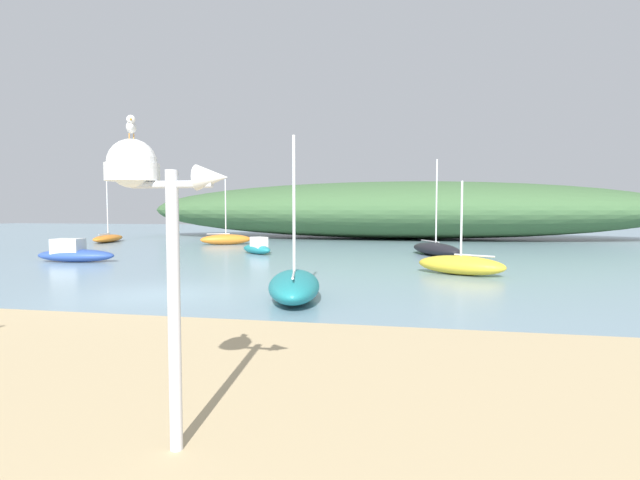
{
  "coord_description": "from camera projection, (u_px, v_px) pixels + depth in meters",
  "views": [
    {
      "loc": [
        7.37,
        -13.19,
        2.48
      ],
      "look_at": [
        3.53,
        5.97,
        1.25
      ],
      "focal_mm": 28.2,
      "sensor_mm": 36.0,
      "label": 1
    }
  ],
  "objects": [
    {
      "name": "motorboat_near_shore",
      "position": [
        74.0,
        253.0,
        23.34
      ],
      "size": [
        3.77,
        1.58,
        1.08
      ],
      "color": "#2D4C9E",
      "rests_on": "ground"
    },
    {
      "name": "distant_hill",
      "position": [
        399.0,
        210.0,
        41.71
      ],
      "size": [
        43.44,
        11.93,
        4.7
      ],
      "primitive_type": "ellipsoid",
      "color": "#3D6038",
      "rests_on": "ground"
    },
    {
      "name": "motorboat_centre_water",
      "position": [
        257.0,
        248.0,
        27.39
      ],
      "size": [
        2.42,
        2.24,
        0.94
      ],
      "color": "teal",
      "rests_on": "ground"
    },
    {
      "name": "sailboat_inner_mooring",
      "position": [
        436.0,
        249.0,
        26.52
      ],
      "size": [
        3.21,
        4.46,
        5.06
      ],
      "color": "black",
      "rests_on": "ground"
    },
    {
      "name": "sailboat_far_right",
      "position": [
        294.0,
        285.0,
        13.57
      ],
      "size": [
        2.18,
        4.06,
        4.43
      ],
      "color": "teal",
      "rests_on": "ground"
    },
    {
      "name": "seagull_on_radar",
      "position": [
        131.0,
        126.0,
        4.64
      ],
      "size": [
        0.19,
        0.26,
        0.2
      ],
      "color": "orange",
      "rests_on": "mast_structure"
    },
    {
      "name": "mast_structure",
      "position": [
        148.0,
        196.0,
        4.66
      ],
      "size": [
        1.19,
        0.5,
        2.93
      ],
      "color": "silver",
      "rests_on": "beach_sand"
    },
    {
      "name": "sailboat_far_left",
      "position": [
        461.0,
        265.0,
        18.85
      ],
      "size": [
        3.61,
        2.68,
        3.51
      ],
      "color": "gold",
      "rests_on": "ground"
    },
    {
      "name": "sailboat_east_reach",
      "position": [
        108.0,
        238.0,
        37.04
      ],
      "size": [
        2.21,
        4.45,
        5.45
      ],
      "color": "orange",
      "rests_on": "ground"
    },
    {
      "name": "ground_plane",
      "position": [
        160.0,
        294.0,
        14.51
      ],
      "size": [
        120.0,
        120.0,
        0.0
      ],
      "primitive_type": "plane",
      "color": "#7A99A8"
    },
    {
      "name": "sailboat_outer_mooring",
      "position": [
        226.0,
        239.0,
        34.49
      ],
      "size": [
        3.52,
        2.52,
        4.49
      ],
      "color": "orange",
      "rests_on": "ground"
    }
  ]
}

